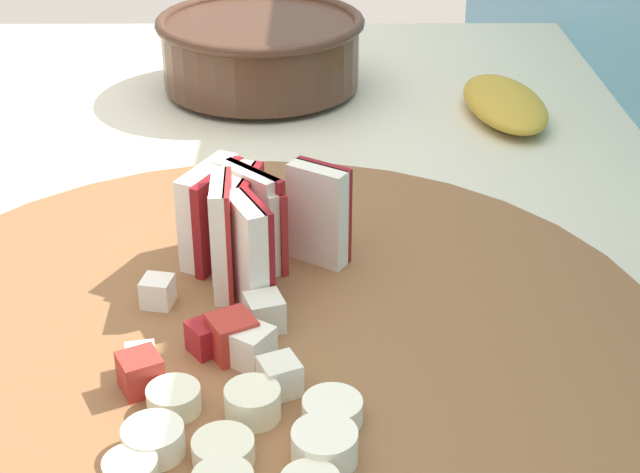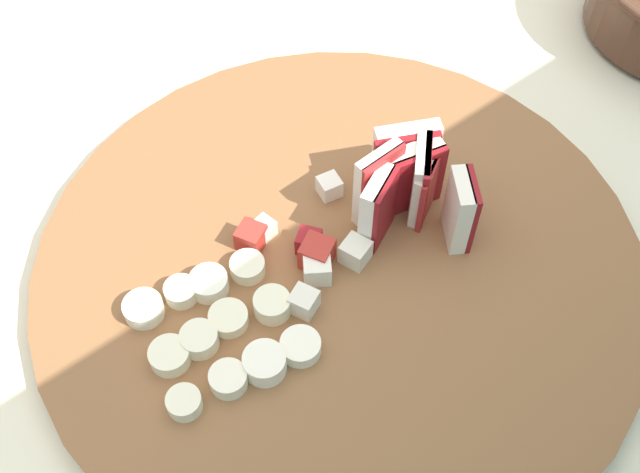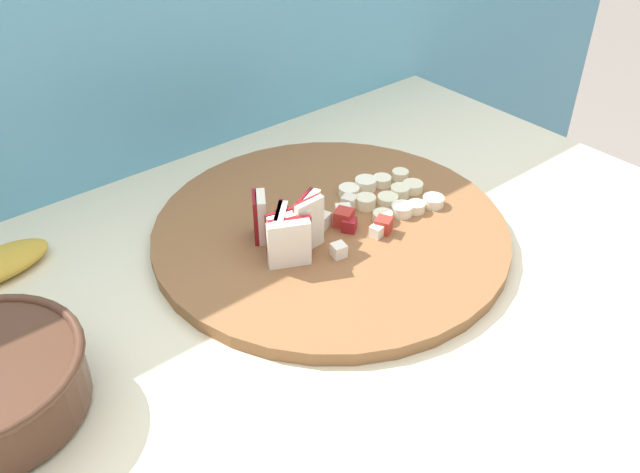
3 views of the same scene
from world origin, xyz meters
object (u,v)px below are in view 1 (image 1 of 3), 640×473
Objects in this scene: cutting_board at (255,352)px; banana_peel at (505,103)px; apple_wedge_fan at (248,224)px; apple_dice_pile at (217,341)px; ceramic_bowl at (261,49)px; banana_slice_rows at (232,461)px.

cutting_board is 0.41m from banana_peel.
apple_wedge_fan reaches higher than cutting_board.
apple_dice_pile reaches higher than cutting_board.
banana_peel is at bearing 144.72° from apple_wedge_fan.
ceramic_bowl is at bearing -178.43° from apple_wedge_fan.
ceramic_bowl is 1.40× the size of banana_peel.
cutting_board is 4.46× the size of apple_wedge_fan.
apple_wedge_fan is 0.54× the size of ceramic_bowl.
apple_wedge_fan reaches higher than apple_dice_pile.
apple_dice_pile is at bearing -170.95° from banana_slice_rows.
cutting_board is at bearing 2.16° from ceramic_bowl.
banana_slice_rows reaches higher than banana_peel.
ceramic_bowl is at bearing -107.82° from banana_peel.
apple_wedge_fan is at bearing -174.97° from cutting_board.
apple_wedge_fan is 0.09m from apple_dice_pile.
banana_peel is at bearing 150.30° from apple_dice_pile.
apple_dice_pile is 0.53× the size of ceramic_bowl.
banana_peel is at bearing 72.18° from ceramic_bowl.
cutting_board is 0.43m from ceramic_bowl.
cutting_board is 0.10m from banana_slice_rows.
ceramic_bowl is at bearing -178.67° from banana_slice_rows.
apple_wedge_fan is 0.35m from ceramic_bowl.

